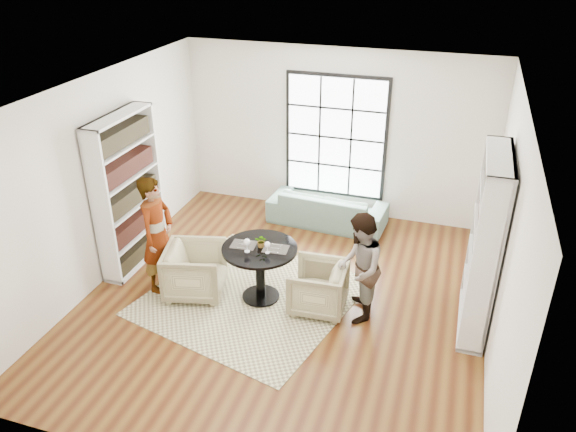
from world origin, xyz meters
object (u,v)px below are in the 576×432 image
(flower_centerpiece, at_px, (261,241))
(wine_glass_left, at_px, (247,243))
(wine_glass_right, at_px, (267,245))
(person_right, at_px, (359,268))
(pedestal_table, at_px, (260,262))
(sofa, at_px, (327,208))
(armchair_left, at_px, (195,271))
(armchair_right, at_px, (318,287))
(person_left, at_px, (157,235))

(flower_centerpiece, bearing_deg, wine_glass_left, -128.53)
(wine_glass_right, distance_m, flower_centerpiece, 0.18)
(person_right, bearing_deg, pedestal_table, -98.90)
(pedestal_table, xyz_separation_m, sofa, (0.35, 2.50, -0.30))
(flower_centerpiece, bearing_deg, pedestal_table, -129.40)
(sofa, xyz_separation_m, wine_glass_left, (-0.47, -2.65, 0.68))
(wine_glass_right, xyz_separation_m, flower_centerpiece, (-0.13, 0.12, -0.03))
(flower_centerpiece, bearing_deg, wine_glass_right, -43.59)
(armchair_left, height_order, wine_glass_left, wine_glass_left)
(wine_glass_left, relative_size, wine_glass_right, 1.15)
(sofa, bearing_deg, pedestal_table, 85.98)
(armchair_left, relative_size, armchair_right, 1.09)
(armchair_right, height_order, flower_centerpiece, flower_centerpiece)
(armchair_right, xyz_separation_m, flower_centerpiece, (-0.82, 0.02, 0.58))
(pedestal_table, distance_m, person_right, 1.40)
(armchair_right, height_order, person_right, person_right)
(armchair_left, distance_m, person_right, 2.36)
(wine_glass_left, bearing_deg, wine_glass_right, 11.45)
(armchair_right, height_order, person_left, person_left)
(armchair_right, bearing_deg, armchair_left, -87.43)
(person_left, relative_size, wine_glass_right, 10.13)
(sofa, bearing_deg, flower_centerpiece, 86.36)
(armchair_left, xyz_separation_m, wine_glass_left, (0.81, 0.02, 0.60))
(sofa, height_order, armchair_right, armchair_right)
(armchair_right, distance_m, person_left, 2.38)
(armchair_left, relative_size, wine_glass_right, 4.80)
(pedestal_table, height_order, flower_centerpiece, flower_centerpiece)
(armchair_right, bearing_deg, flower_centerpiece, -94.45)
(pedestal_table, relative_size, armchair_left, 1.26)
(sofa, xyz_separation_m, person_right, (1.04, -2.49, 0.47))
(armchair_left, bearing_deg, person_right, -99.78)
(armchair_right, height_order, wine_glass_left, wine_glass_left)
(person_left, bearing_deg, wine_glass_right, -84.72)
(sofa, distance_m, wine_glass_right, 2.69)
(armchair_left, bearing_deg, flower_centerpiece, -92.50)
(person_left, height_order, person_right, person_left)
(armchair_left, xyz_separation_m, person_left, (-0.55, -0.00, 0.50))
(wine_glass_left, xyz_separation_m, wine_glass_right, (0.27, 0.06, -0.02))
(sofa, relative_size, armchair_right, 2.70)
(sofa, height_order, wine_glass_right, wine_glass_right)
(armchair_left, distance_m, armchair_right, 1.78)
(pedestal_table, xyz_separation_m, flower_centerpiece, (0.02, 0.02, 0.32))
(wine_glass_left, bearing_deg, armchair_left, -178.92)
(sofa, xyz_separation_m, armchair_left, (-1.28, -2.67, 0.08))
(person_left, xyz_separation_m, flower_centerpiece, (1.50, 0.19, 0.05))
(wine_glass_left, bearing_deg, person_left, -179.36)
(armchair_right, relative_size, wine_glass_left, 3.84)
(pedestal_table, relative_size, sofa, 0.51)
(flower_centerpiece, bearing_deg, person_right, -0.83)
(armchair_left, bearing_deg, sofa, -39.65)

